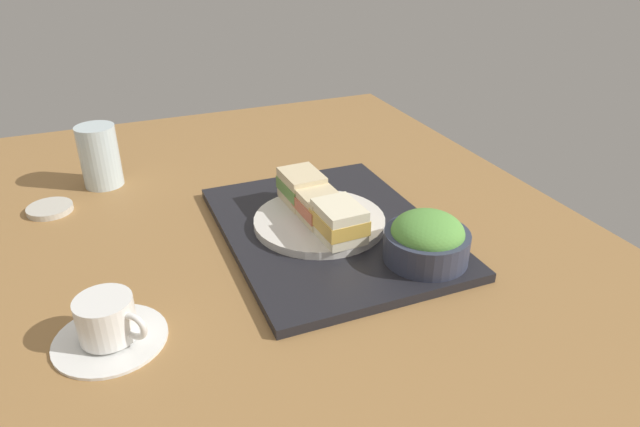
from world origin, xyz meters
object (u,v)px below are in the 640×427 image
at_px(sandwich_far, 302,187).
at_px(small_sauce_dish, 50,209).
at_px(sandwich_middle, 319,206).
at_px(coffee_cup, 108,325).
at_px(salad_bowl, 427,239).
at_px(sandwich_plate, 319,221).
at_px(sandwich_near, 339,221).
at_px(drinking_glass, 100,156).

relative_size(sandwich_far, small_sauce_dish, 1.09).
relative_size(sandwich_middle, coffee_cup, 0.61).
bearing_deg(coffee_cup, sandwich_middle, -66.25).
relative_size(salad_bowl, small_sauce_dish, 1.62).
bearing_deg(salad_bowl, sandwich_plate, 34.39).
relative_size(sandwich_near, drinking_glass, 0.71).
bearing_deg(small_sauce_dish, sandwich_far, -114.26).
relative_size(coffee_cup, small_sauce_dish, 1.79).
bearing_deg(drinking_glass, sandwich_near, -141.51).
height_order(sandwich_middle, salad_bowl, salad_bowl).
bearing_deg(drinking_glass, sandwich_far, -130.61).
xyz_separation_m(sandwich_near, sandwich_far, (0.13, 0.01, -0.00)).
bearing_deg(drinking_glass, coffee_cup, 177.04).
xyz_separation_m(sandwich_plate, sandwich_far, (0.07, 0.00, 0.03)).
relative_size(sandwich_plate, sandwich_far, 2.54).
height_order(sandwich_plate, salad_bowl, salad_bowl).
distance_m(sandwich_plate, drinking_glass, 0.45).
bearing_deg(sandwich_plate, drinking_glass, 43.32).
bearing_deg(sandwich_plate, small_sauce_dish, 58.61).
height_order(sandwich_near, salad_bowl, salad_bowl).
height_order(sandwich_middle, coffee_cup, sandwich_middle).
distance_m(sandwich_near, drinking_glass, 0.50).
height_order(sandwich_near, drinking_glass, drinking_glass).
bearing_deg(sandwich_plate, sandwich_middle, 0.00).
xyz_separation_m(sandwich_middle, small_sauce_dish, (0.24, 0.40, -0.04)).
height_order(sandwich_near, sandwich_middle, sandwich_near).
distance_m(sandwich_plate, salad_bowl, 0.18).
distance_m(salad_bowl, drinking_glass, 0.63).
relative_size(sandwich_plate, drinking_glass, 1.81).
relative_size(salad_bowl, coffee_cup, 0.90).
xyz_separation_m(sandwich_plate, sandwich_middle, (0.00, 0.00, 0.03)).
height_order(sandwich_middle, small_sauce_dish, sandwich_middle).
distance_m(sandwich_near, coffee_cup, 0.34).
distance_m(sandwich_plate, sandwich_middle, 0.03).
relative_size(sandwich_plate, small_sauce_dish, 2.77).
xyz_separation_m(coffee_cup, drinking_glass, (0.47, -0.02, 0.03)).
distance_m(sandwich_near, sandwich_far, 0.13).
height_order(sandwich_plate, coffee_cup, coffee_cup).
relative_size(drinking_glass, small_sauce_dish, 1.53).
relative_size(sandwich_plate, sandwich_near, 2.56).
xyz_separation_m(sandwich_middle, salad_bowl, (-0.15, -0.10, -0.00)).
bearing_deg(coffee_cup, salad_bowl, -90.64).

